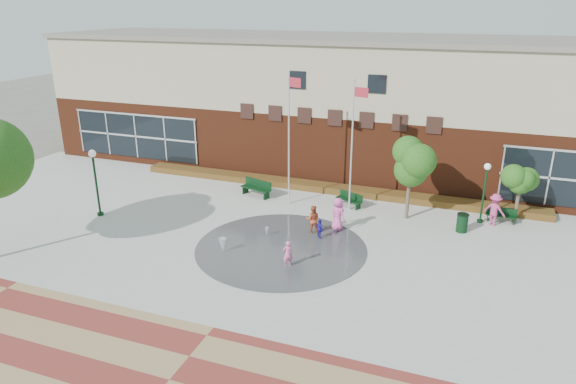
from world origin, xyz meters
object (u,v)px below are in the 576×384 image
(flagpole_right, at_px, (353,139))
(bench_left, at_px, (256,191))
(flagpole_left, at_px, (289,132))
(trash_can, at_px, (462,223))
(child_splash, at_px, (288,254))

(flagpole_right, distance_m, bench_left, 7.15)
(flagpole_left, distance_m, trash_can, 10.61)
(flagpole_right, relative_size, trash_can, 7.46)
(bench_left, relative_size, trash_can, 2.12)
(flagpole_right, distance_m, trash_can, 7.33)
(trash_can, bearing_deg, bench_left, 174.70)
(trash_can, distance_m, child_splash, 9.88)
(flagpole_left, height_order, trash_can, flagpole_left)
(flagpole_right, bearing_deg, flagpole_left, -156.70)
(bench_left, bearing_deg, flagpole_left, 4.38)
(trash_can, bearing_deg, child_splash, -137.37)
(flagpole_left, bearing_deg, trash_can, 17.49)
(child_splash, bearing_deg, bench_left, -92.94)
(flagpole_left, xyz_separation_m, bench_left, (-2.40, 0.55, -4.08))
(flagpole_left, distance_m, child_splash, 8.59)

